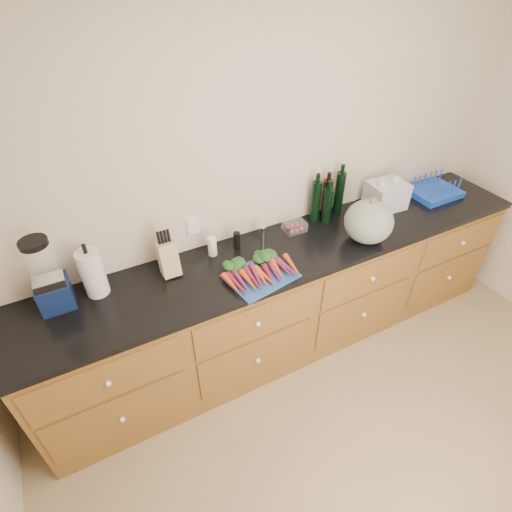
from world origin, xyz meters
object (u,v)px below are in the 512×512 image
blender_appliance (48,279)px  knife_block (168,258)px  squash (369,222)px  cutting_board (261,276)px  carrots (258,269)px  tomato_box (295,226)px  dish_rack (434,190)px  paper_towel (93,273)px

blender_appliance → knife_block: size_ratio=2.04×
squash → blender_appliance: blender_appliance is taller
cutting_board → carrots: bearing=90.0°
tomato_box → cutting_board: bearing=-143.6°
cutting_board → squash: 0.83m
cutting_board → carrots: (-0.00, 0.03, 0.03)m
cutting_board → blender_appliance: blender_appliance is taller
cutting_board → squash: size_ratio=1.24×
dish_rack → cutting_board: bearing=-172.0°
carrots → cutting_board: bearing=-90.0°
squash → knife_block: (-1.30, 0.29, -0.04)m
cutting_board → squash: (0.82, 0.01, 0.14)m
squash → blender_appliance: size_ratio=0.73×
blender_appliance → tomato_box: blender_appliance is taller
paper_towel → tomato_box: (1.36, 0.01, -0.11)m
carrots → blender_appliance: size_ratio=0.97×
tomato_box → squash: bearing=-40.7°
knife_block → dish_rack: knife_block is taller
cutting_board → paper_towel: size_ratio=1.38×
paper_towel → cutting_board: bearing=-19.4°
cutting_board → knife_block: bearing=147.9°
carrots → knife_block: 0.55m
blender_appliance → paper_towel: size_ratio=1.53×
squash → cutting_board: bearing=-179.4°
tomato_box → dish_rack: bearing=-4.1°
squash → blender_appliance: (-1.95, 0.31, 0.05)m
cutting_board → dish_rack: 1.73m
blender_appliance → dish_rack: 2.85m
cutting_board → blender_appliance: size_ratio=0.90×
squash → paper_towel: size_ratio=1.12×
cutting_board → tomato_box: (0.45, 0.33, 0.03)m
blender_appliance → squash: bearing=-9.0°
tomato_box → blender_appliance: bearing=-179.5°
carrots → tomato_box: same height
carrots → squash: squash is taller
cutting_board → paper_towel: 0.97m
squash → tomato_box: bearing=139.3°
carrots → tomato_box: 0.54m
paper_towel → knife_block: (0.43, -0.02, -0.04)m
tomato_box → knife_block: bearing=-178.1°
knife_block → dish_rack: (2.19, -0.06, -0.07)m
carrots → blender_appliance: 1.17m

